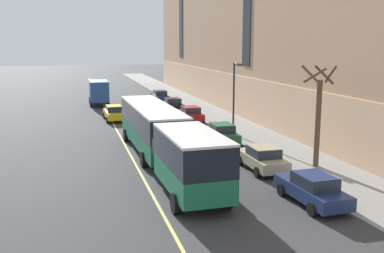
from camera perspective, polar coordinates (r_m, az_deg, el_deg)
ground_plane at (r=30.46m, az=-4.20°, el=-4.35°), size 260.00×260.00×0.00m
sidewalk at (r=36.05m, az=9.63°, el=-1.98°), size 4.74×160.00×0.15m
city_bus at (r=28.90m, az=-3.76°, el=-1.06°), size 3.27×19.63×3.45m
parked_car_green_1 at (r=35.64m, az=3.76°, el=-0.83°), size 2.12×4.76×1.56m
parked_car_navy_2 at (r=60.21m, az=-4.10°, el=3.89°), size 1.98×4.52×1.56m
parked_car_black_3 at (r=51.82m, az=-2.48°, el=2.80°), size 2.02×4.27×1.56m
parked_car_navy_4 at (r=23.05m, az=15.03°, el=-7.65°), size 2.06×4.75×1.56m
parked_car_red_6 at (r=44.94m, az=-0.21°, el=1.59°), size 2.01×4.42×1.56m
parked_car_champagne_7 at (r=28.28m, az=8.91°, el=-4.00°), size 2.00×4.46×1.56m
box_truck at (r=57.71m, az=-11.75°, el=4.38°), size 2.41×6.59×3.16m
taxi_cab at (r=46.38m, az=-9.88°, el=1.72°), size 2.01×4.62×1.56m
street_tree_mid_block at (r=28.92m, az=15.73°, el=1.54°), size 1.85×1.86×6.42m
street_lamp at (r=37.41m, az=5.47°, el=4.60°), size 0.36×1.48×6.10m
fire_hydrant at (r=40.78m, az=3.71°, el=0.22°), size 0.42×0.24×0.72m
lane_centerline at (r=33.08m, az=-8.04°, el=-3.21°), size 0.16×140.00×0.01m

